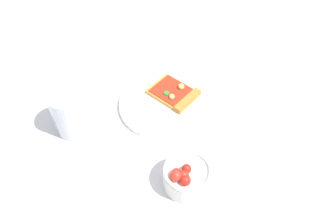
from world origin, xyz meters
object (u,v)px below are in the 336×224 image
(pizza_slice_main, at_px, (176,94))
(paper_napkin, at_px, (239,77))
(salad_bowl, at_px, (186,176))
(plate, at_px, (163,104))
(soda_glass, at_px, (70,113))

(pizza_slice_main, distance_m, paper_napkin, 0.20)
(salad_bowl, bearing_deg, paper_napkin, -55.21)
(plate, xyz_separation_m, pizza_slice_main, (0.00, -0.04, 0.01))
(salad_bowl, xyz_separation_m, soda_glass, (0.27, 0.16, 0.02))
(plate, bearing_deg, pizza_slice_main, -83.23)
(pizza_slice_main, distance_m, soda_glass, 0.27)
(plate, distance_m, salad_bowl, 0.24)
(soda_glass, xyz_separation_m, paper_napkin, (-0.05, -0.47, -0.05))
(plate, xyz_separation_m, salad_bowl, (-0.22, 0.07, 0.03))
(pizza_slice_main, bearing_deg, plate, 96.77)
(pizza_slice_main, height_order, soda_glass, soda_glass)
(salad_bowl, bearing_deg, soda_glass, 30.73)
(soda_glass, height_order, paper_napkin, soda_glass)
(pizza_slice_main, height_order, salad_bowl, salad_bowl)
(soda_glass, relative_size, paper_napkin, 1.10)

